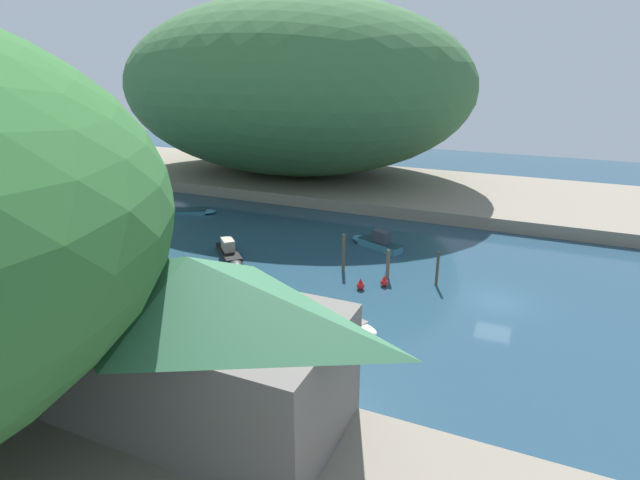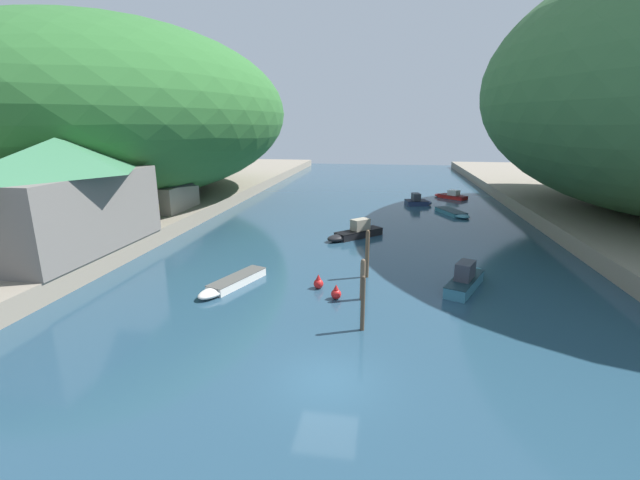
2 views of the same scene
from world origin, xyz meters
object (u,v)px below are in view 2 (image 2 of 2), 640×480
at_px(boathouse_shed, 162,187).
at_px(boat_white_cruiser, 467,279).
at_px(boat_small_dinghy, 454,213).
at_px(waterfront_building, 63,193).
at_px(boat_far_right_bank, 450,196).
at_px(boat_cabin_cruiser, 354,233).
at_px(boat_red_skiff, 419,201).
at_px(channel_buoy_far, 318,283).
at_px(person_by_boathouse, 157,209).
at_px(boat_far_upstream, 230,284).
at_px(person_on_quay, 148,211).
at_px(channel_buoy_near, 336,293).

relative_size(boathouse_shed, boat_white_cruiser, 1.25).
xyz_separation_m(boathouse_shed, boat_small_dinghy, (30.34, 8.26, -3.37)).
bearing_deg(waterfront_building, boat_far_right_bank, 48.52).
height_order(waterfront_building, boat_cabin_cruiser, waterfront_building).
height_order(boat_red_skiff, channel_buoy_far, boat_red_skiff).
height_order(boat_far_right_bank, person_by_boathouse, person_by_boathouse).
distance_m(boat_white_cruiser, boat_far_upstream, 14.81).
xyz_separation_m(boat_white_cruiser, person_on_quay, (-26.37, 8.56, 1.77)).
bearing_deg(channel_buoy_near, person_on_quay, 147.56).
relative_size(waterfront_building, boat_far_upstream, 2.42).
bearing_deg(boat_far_upstream, boat_far_right_bank, -96.01).
relative_size(waterfront_building, person_on_quay, 8.17).
xyz_separation_m(boat_far_upstream, channel_buoy_near, (6.74, -0.74, 0.09)).
xyz_separation_m(waterfront_building, channel_buoy_far, (17.94, -1.40, -4.95)).
bearing_deg(boat_far_upstream, boathouse_shed, -31.19).
height_order(waterfront_building, channel_buoy_far, waterfront_building).
bearing_deg(boat_red_skiff, boat_cabin_cruiser, -32.49).
bearing_deg(channel_buoy_near, boat_cabin_cruiser, 90.20).
distance_m(boat_red_skiff, boat_cabin_cruiser, 18.68).
height_order(boat_small_dinghy, person_on_quay, person_on_quay).
bearing_deg(boat_cabin_cruiser, person_on_quay, 51.05).
bearing_deg(boat_small_dinghy, waterfront_building, 15.60).
bearing_deg(boat_far_upstream, boat_small_dinghy, -103.93).
bearing_deg(boathouse_shed, waterfront_building, -86.43).
bearing_deg(boathouse_shed, boat_red_skiff, 27.44).
relative_size(boat_red_skiff, boat_far_upstream, 0.63).
bearing_deg(waterfront_building, boat_small_dinghy, 37.86).
distance_m(channel_buoy_near, person_by_boathouse, 22.26).
bearing_deg(person_by_boathouse, person_on_quay, 178.50).
xyz_separation_m(waterfront_building, boathouse_shed, (-0.91, 14.62, -1.71)).
height_order(waterfront_building, boat_red_skiff, waterfront_building).
bearing_deg(boat_far_right_bank, boat_red_skiff, -177.92).
relative_size(boat_white_cruiser, boat_far_upstream, 0.98).
relative_size(boathouse_shed, channel_buoy_near, 7.73).
distance_m(boat_red_skiff, person_on_quay, 32.02).
height_order(waterfront_building, boat_far_upstream, waterfront_building).
xyz_separation_m(boat_red_skiff, channel_buoy_near, (-6.69, -31.43, -0.09)).
bearing_deg(channel_buoy_near, boat_far_upstream, 173.70).
bearing_deg(boat_white_cruiser, boat_far_upstream, -146.12).
relative_size(boat_small_dinghy, channel_buoy_far, 6.30).
distance_m(boathouse_shed, boat_red_skiff, 30.39).
bearing_deg(person_on_quay, channel_buoy_near, -102.88).
distance_m(boat_small_dinghy, channel_buoy_far, 26.86).
bearing_deg(boat_cabin_cruiser, boat_white_cruiser, 170.33).
bearing_deg(boat_small_dinghy, boat_cabin_cruiser, 26.64).
xyz_separation_m(boat_far_right_bank, person_on_quay, (-29.78, -25.62, 1.97)).
relative_size(boat_cabin_cruiser, boat_small_dinghy, 0.89).
xyz_separation_m(boat_far_right_bank, boat_far_upstream, (-18.02, -36.64, -0.08)).
height_order(waterfront_building, boat_white_cruiser, waterfront_building).
bearing_deg(channel_buoy_near, boat_white_cruiser, 22.20).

